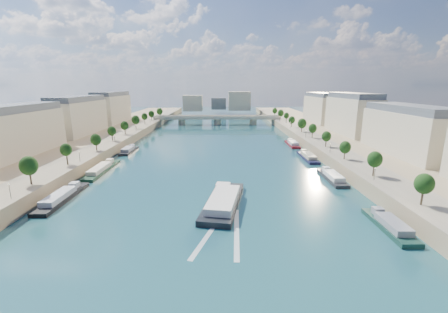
{
  "coord_description": "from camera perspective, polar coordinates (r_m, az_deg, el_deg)",
  "views": [
    {
      "loc": [
        4.04,
        -45.64,
        34.73
      ],
      "look_at": [
        4.88,
        78.39,
        5.0
      ],
      "focal_mm": 24.0,
      "sensor_mm": 36.0,
      "label": 1
    }
  ],
  "objects": [
    {
      "name": "quay_right",
      "position": [
        163.91,
        24.12,
        0.95
      ],
      "size": [
        44.0,
        520.0,
        5.0
      ],
      "primitive_type": "cube",
      "color": "#9E8460",
      "rests_on": "ground"
    },
    {
      "name": "buildings_right",
      "position": [
        178.15,
        26.81,
        6.15
      ],
      "size": [
        16.0,
        226.0,
        23.2
      ],
      "color": "#C1B394",
      "rests_on": "ground"
    },
    {
      "name": "lamps_right",
      "position": [
        160.52,
        17.22,
        3.21
      ],
      "size": [
        0.36,
        200.36,
        4.28
      ],
      "color": "black",
      "rests_on": "ground"
    },
    {
      "name": "skyline",
      "position": [
        365.71,
        -0.53,
        10.33
      ],
      "size": [
        79.0,
        42.0,
        22.0
      ],
      "color": "#C1B394",
      "rests_on": "ground"
    },
    {
      "name": "pave_left",
      "position": [
        160.67,
        -22.72,
        1.78
      ],
      "size": [
        14.0,
        520.0,
        0.1
      ],
      "primitive_type": "cube",
      "color": "gray",
      "rests_on": "quay_left"
    },
    {
      "name": "bridge",
      "position": [
        269.56,
        -1.26,
        7.16
      ],
      "size": [
        112.0,
        12.0,
        8.15
      ],
      "color": "#C1B79E",
      "rests_on": "ground"
    },
    {
      "name": "quay_left",
      "position": [
        167.42,
        -27.39,
        0.85
      ],
      "size": [
        44.0,
        520.0,
        5.0
      ],
      "primitive_type": "cube",
      "color": "#9E8460",
      "rests_on": "ground"
    },
    {
      "name": "ground",
      "position": [
        149.77,
        -1.92,
        0.06
      ],
      "size": [
        700.0,
        700.0,
        0.0
      ],
      "primitive_type": "plane",
      "color": "#0B2934",
      "rests_on": "ground"
    },
    {
      "name": "wake",
      "position": [
        74.94,
        -0.1,
        -14.11
      ],
      "size": [
        11.87,
        26.03,
        0.04
      ],
      "color": "silver",
      "rests_on": "ground"
    },
    {
      "name": "trees_right",
      "position": [
        165.55,
        17.6,
        4.43
      ],
      "size": [
        4.8,
        268.8,
        8.26
      ],
      "color": "#382B1E",
      "rests_on": "ground"
    },
    {
      "name": "moored_barges_left",
      "position": [
        114.08,
        -26.22,
        -5.24
      ],
      "size": [
        5.0,
        149.79,
        3.6
      ],
      "color": "#162031",
      "rests_on": "ground"
    },
    {
      "name": "moored_barges_right",
      "position": [
        115.48,
        20.74,
        -4.49
      ],
      "size": [
        5.0,
        163.59,
        3.6
      ],
      "color": "black",
      "rests_on": "ground"
    },
    {
      "name": "buildings_left",
      "position": [
        181.96,
        -29.86,
        5.94
      ],
      "size": [
        16.0,
        226.0,
        23.2
      ],
      "color": "#C1B394",
      "rests_on": "ground"
    },
    {
      "name": "tour_barge",
      "position": [
        89.44,
        -0.16,
        -8.51
      ],
      "size": [
        14.02,
        32.34,
        4.25
      ],
      "rotation": [
        0.0,
        0.0,
        -0.17
      ],
      "color": "black",
      "rests_on": "ground"
    },
    {
      "name": "trees_left",
      "position": [
        160.84,
        -21.97,
        3.83
      ],
      "size": [
        4.8,
        268.8,
        8.26
      ],
      "color": "#382B1E",
      "rests_on": "ground"
    },
    {
      "name": "lamps_left",
      "position": [
        149.4,
        -22.63,
        2.04
      ],
      "size": [
        0.36,
        200.36,
        4.28
      ],
      "color": "black",
      "rests_on": "ground"
    },
    {
      "name": "pave_right",
      "position": [
        157.78,
        19.24,
        1.88
      ],
      "size": [
        14.0,
        520.0,
        0.1
      ],
      "primitive_type": "cube",
      "color": "gray",
      "rests_on": "quay_right"
    }
  ]
}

